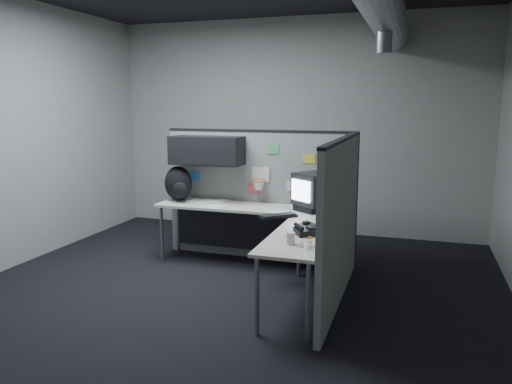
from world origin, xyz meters
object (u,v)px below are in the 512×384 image
(keyboard, at_px, (278,216))
(phone, at_px, (306,231))
(desk, at_px, (262,222))
(backpack, at_px, (178,184))
(monitor, at_px, (314,191))

(keyboard, relative_size, phone, 1.46)
(desk, relative_size, keyboard, 5.64)
(backpack, bearing_deg, desk, -29.50)
(desk, height_order, backpack, backpack)
(desk, distance_m, backpack, 1.29)
(phone, xyz_separation_m, backpack, (-1.88, 1.11, 0.18))
(phone, relative_size, backpack, 0.63)
(keyboard, xyz_separation_m, phone, (0.44, -0.60, 0.02))
(monitor, height_order, phone, monitor)
(monitor, bearing_deg, desk, -161.99)
(keyboard, relative_size, backpack, 0.93)
(monitor, relative_size, keyboard, 1.30)
(desk, height_order, monitor, monitor)
(keyboard, bearing_deg, monitor, 60.49)
(monitor, height_order, backpack, backpack)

